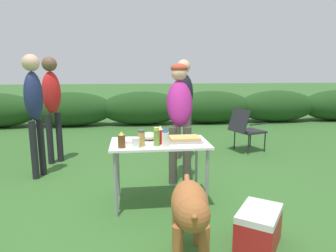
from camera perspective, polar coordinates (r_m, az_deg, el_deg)
The scene contains 19 objects.
ground_plane at distance 3.64m, azimuth -1.55°, elevation -14.48°, with size 60.00×60.00×0.00m, color #336028.
shrub_hedge at distance 8.52m, azimuth -4.82°, elevation 3.41°, with size 14.40×0.90×0.94m.
folding_table at distance 3.41m, azimuth -1.60°, elevation -4.34°, with size 1.10×0.64×0.74m.
food_tray at distance 3.42m, azimuth 3.15°, elevation -2.52°, with size 0.38×0.27×0.06m.
plate_stack at distance 3.38m, azimuth -7.33°, elevation -2.80°, with size 0.22×0.22×0.05m, color white.
mixing_bowl at distance 3.52m, azimuth -3.60°, elevation -1.88°, with size 0.24×0.24×0.08m, color #ADBC99.
paper_cup_stack at distance 3.14m, azimuth -6.12°, elevation -3.21°, with size 0.08×0.08×0.11m, color white.
spice_jar at distance 3.21m, azimuth -5.13°, elevation -2.34°, with size 0.08×0.08×0.18m.
relish_jar at distance 3.21m, azimuth -2.18°, elevation -2.07°, with size 0.06×0.06×0.20m.
beer_bottle at distance 3.17m, azimuth -8.83°, elevation -2.64°, with size 0.08×0.08×0.17m.
mayo_bottle at distance 3.15m, azimuth -0.51°, elevation -2.33°, with size 0.07×0.07×0.20m.
ketchup_bottle at distance 3.30m, azimuth -1.49°, elevation -1.75°, with size 0.07×0.07×0.20m.
standing_person_in_olive_jacket at distance 4.07m, azimuth 2.21°, elevation 3.37°, with size 0.39×0.50×1.63m.
standing_person_in_gray_fleece at distance 5.25m, azimuth -21.26°, elevation 4.94°, with size 0.38×0.38×1.75m.
standing_person_in_red_jacket at distance 5.12m, azimuth 2.91°, elevation 5.12°, with size 0.39×0.32×1.71m.
standing_person_in_dark_puffer at distance 4.61m, azimuth -24.17°, elevation 4.19°, with size 0.31×0.36×1.76m.
dog at distance 2.43m, azimuth 4.21°, elevation -15.53°, with size 0.39×1.08×0.72m.
camp_chair_green_behind_table at distance 5.86m, azimuth 14.58°, elevation -0.26°, with size 0.71×0.63×0.83m.
cooler_box at distance 2.91m, azimuth 16.88°, elevation -18.06°, with size 0.54×0.58×0.34m.
Camera 1 is at (-0.30, -3.28, 1.55)m, focal length 32.00 mm.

